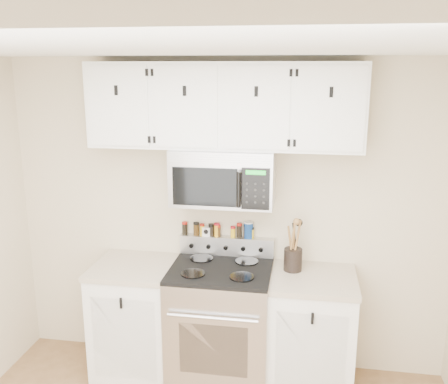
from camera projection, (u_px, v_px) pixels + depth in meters
The scene contains 20 objects.
back_wall at pixel (227, 218), 3.99m from camera, with size 3.50×0.01×2.50m, color beige.
ceiling at pixel (160, 50), 2.02m from camera, with size 3.50×3.50×0.01m, color white.
range at pixel (221, 323), 3.88m from camera, with size 0.76×0.65×1.10m.
base_cabinet_left at pixel (137, 318), 4.02m from camera, with size 0.64×0.62×0.92m.
base_cabinet_right at pixel (311, 332), 3.80m from camera, with size 0.64×0.62×0.92m.
microwave at pixel (224, 176), 3.72m from camera, with size 0.76×0.44×0.42m.
upper_cabinets at pixel (224, 106), 3.61m from camera, with size 2.00×0.35×0.62m.
utensil_crock at pixel (293, 258), 3.77m from camera, with size 0.14×0.14×0.40m.
kitchen_timer at pixel (207, 231), 4.01m from camera, with size 0.06×0.05×0.07m, color white.
salt_canister at pixel (249, 230), 3.95m from camera, with size 0.07×0.07×0.13m.
spice_jar_0 at pixel (185, 228), 4.04m from camera, with size 0.05×0.05×0.11m.
spice_jar_1 at pixel (196, 229), 4.02m from camera, with size 0.05×0.05×0.11m.
spice_jar_2 at pixel (202, 230), 4.02m from camera, with size 0.04×0.04×0.10m.
spice_jar_3 at pixel (211, 230), 4.00m from camera, with size 0.05×0.05×0.10m.
spice_jar_4 at pixel (217, 230), 4.00m from camera, with size 0.04×0.04×0.11m.
spice_jar_5 at pixel (218, 231), 4.00m from camera, with size 0.04×0.04×0.09m.
spice_jar_6 at pixel (233, 232), 3.98m from camera, with size 0.04×0.04×0.09m.
spice_jar_7 at pixel (239, 230), 3.97m from camera, with size 0.04×0.04×0.12m.
spice_jar_8 at pixel (246, 231), 3.96m from camera, with size 0.04×0.04×0.11m.
spice_jar_9 at pixel (252, 233), 3.95m from camera, with size 0.04×0.04×0.09m.
Camera 1 is at (0.60, -2.03, 2.43)m, focal length 40.00 mm.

